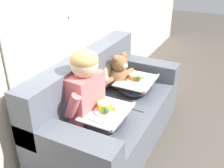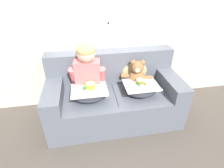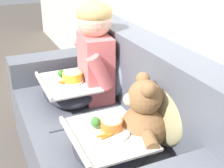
{
  "view_description": "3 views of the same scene",
  "coord_description": "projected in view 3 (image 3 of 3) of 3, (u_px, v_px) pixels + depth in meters",
  "views": [
    {
      "loc": [
        -2.01,
        -0.99,
        1.84
      ],
      "look_at": [
        -0.01,
        0.02,
        0.68
      ],
      "focal_mm": 42.0,
      "sensor_mm": 36.0,
      "label": 1
    },
    {
      "loc": [
        -0.37,
        -1.95,
        1.81
      ],
      "look_at": [
        -0.04,
        -0.04,
        0.61
      ],
      "focal_mm": 28.0,
      "sensor_mm": 36.0,
      "label": 2
    },
    {
      "loc": [
        1.53,
        -0.61,
        1.44
      ],
      "look_at": [
        -0.11,
        0.12,
        0.63
      ],
      "focal_mm": 50.0,
      "sensor_mm": 36.0,
      "label": 3
    }
  ],
  "objects": [
    {
      "name": "teddy_bear",
      "position": [
        143.0,
        120.0,
        1.59
      ],
      "size": [
        0.43,
        0.32,
        0.41
      ],
      "color": "brown",
      "rests_on": "couch"
    },
    {
      "name": "lap_tray_teddy",
      "position": [
        108.0,
        144.0,
        1.56
      ],
      "size": [
        0.45,
        0.36,
        0.22
      ],
      "color": "#2D2D38",
      "rests_on": "teddy_bear"
    },
    {
      "name": "throw_pillow_behind_child",
      "position": [
        113.0,
        66.0,
        2.19
      ],
      "size": [
        0.44,
        0.21,
        0.45
      ],
      "color": "slate",
      "rests_on": "couch"
    },
    {
      "name": "child_figure",
      "position": [
        95.0,
        47.0,
        2.08
      ],
      "size": [
        0.49,
        0.25,
        0.67
      ],
      "color": "#DB6666",
      "rests_on": "couch"
    },
    {
      "name": "couch",
      "position": [
        110.0,
        134.0,
        1.98
      ],
      "size": [
        1.8,
        0.86,
        0.93
      ],
      "color": "#565B66",
      "rests_on": "ground_plane"
    },
    {
      "name": "throw_pillow_behind_teddy",
      "position": [
        166.0,
        108.0,
        1.63
      ],
      "size": [
        0.4,
        0.19,
        0.41
      ],
      "color": "tan",
      "rests_on": "couch"
    },
    {
      "name": "lap_tray_child",
      "position": [
        68.0,
        90.0,
        2.12
      ],
      "size": [
        0.45,
        0.35,
        0.22
      ],
      "color": "#2D2D38",
      "rests_on": "child_figure"
    }
  ]
}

